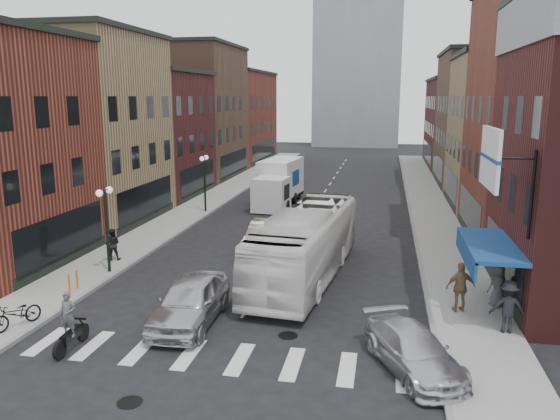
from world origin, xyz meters
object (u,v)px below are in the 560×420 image
Objects in this scene: streetlamp_near at (106,214)px; bike_rack at (73,282)px; ped_left_solo at (112,244)px; transit_bus at (306,244)px; curb_car at (414,351)px; billboard_sign at (493,160)px; ped_right_a at (508,307)px; sedan_left_far at (266,237)px; motorcycle_rider at (69,323)px; ped_right_b at (461,287)px; sedan_left_near at (190,301)px; ped_right_c at (498,285)px; streetlamp_far at (204,173)px; box_truck at (278,183)px; parked_bicycle at (17,314)px.

streetlamp_near is 5.14× the size of bike_rack.
ped_left_solo is at bearing 96.86° from bike_rack.
transit_bus is 9.21m from curb_car.
ped_right_a is (0.87, -0.07, -5.05)m from billboard_sign.
sedan_left_far is at bearing 137.89° from billboard_sign.
motorcycle_rider reaches higher than curb_car.
ped_right_b reaches higher than ped_left_solo.
motorcycle_rider is 1.08× the size of ped_right_a.
streetlamp_near reaches higher than transit_bus.
transit_bus is at bearing 144.98° from billboard_sign.
transit_bus is at bearing 58.66° from sedan_left_near.
billboard_sign reaches higher than ped_right_a.
motorcycle_rider reaches higher than sedan_left_far.
motorcycle_rider is 15.78m from ped_right_c.
bike_rack is 0.16× the size of sedan_left_far.
ped_left_solo is at bearing 105.49° from motorcycle_rider.
ped_right_c is at bearing 16.24° from sedan_left_near.
streetlamp_far is 15.67m from transit_bus.
ped_right_a is (12.31, -21.45, -0.60)m from box_truck.
ped_right_c reaches higher than sedan_left_far.
box_truck is 24.78m from parked_bicycle.
box_truck is 12.87m from sedan_left_far.
streetlamp_far is 24.84m from curb_car.
transit_bus is 12.08m from parked_bicycle.
sedan_left_near is 3.00× the size of ped_right_c.
sedan_left_far reaches higher than bike_rack.
motorcycle_rider is at bearing -83.13° from streetlamp_far.
ped_left_solo is at bearing 133.93° from sedan_left_near.
ped_left_solo reaches higher than parked_bicycle.
motorcycle_rider is 0.18× the size of transit_bus.
streetlamp_near is 7.59m from sedan_left_near.
sedan_left_near is at bearing -10.69° from ped_right_c.
transit_bus is 7.17m from ped_right_b.
streetlamp_near is 14.00m from streetlamp_far.
billboard_sign reaches higher than transit_bus.
box_truck is 4.16× the size of ped_right_b.
sedan_left_near is 10.18m from ped_right_b.
ped_right_b is at bearing -37.54° from sedan_left_far.
streetlamp_far is 6.10m from box_truck.
curb_car is 2.29× the size of ped_right_b.
bike_rack is 4.52m from ped_left_solo.
transit_bus is at bearing -54.31° from streetlamp_far.
bike_rack is 5.51m from motorcycle_rider.
billboard_sign is 0.74× the size of sedan_left_far.
sedan_left_near is (5.68, -4.60, -2.05)m from streetlamp_near.
parked_bicycle is 16.24m from ped_right_b.
parked_bicycle is 17.20m from ped_right_a.
sedan_left_far is (-9.59, 8.67, -5.31)m from billboard_sign.
streetlamp_far is at bearing 105.72° from sedan_left_near.
billboard_sign is at bearing -41.75° from sedan_left_far.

